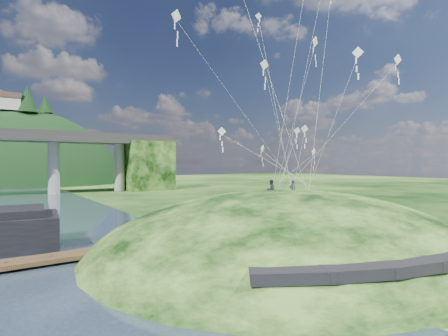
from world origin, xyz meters
TOP-DOWN VIEW (x-y plane):
  - ground at (0.00, 0.00)m, footprint 320.00×320.00m
  - grass_hill at (8.00, 2.00)m, footprint 36.00×32.00m
  - footpath at (7.46, -9.74)m, footprint 22.29×5.84m
  - wooden_dock at (-7.14, 8.16)m, footprint 13.27×2.26m
  - kite_flyers at (9.12, 4.49)m, footprint 2.44×1.96m
  - kite_swarm at (9.29, 2.94)m, footprint 20.91×16.55m

SIDE VIEW (x-z plane):
  - grass_hill at x=8.00m, z-range -8.00..5.00m
  - ground at x=0.00m, z-range 0.00..0.00m
  - wooden_dock at x=-7.14m, z-range -0.06..0.89m
  - footpath at x=7.46m, z-range 1.67..2.50m
  - kite_flyers at x=9.12m, z-range 4.88..6.83m
  - kite_swarm at x=9.29m, z-range 6.39..26.28m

